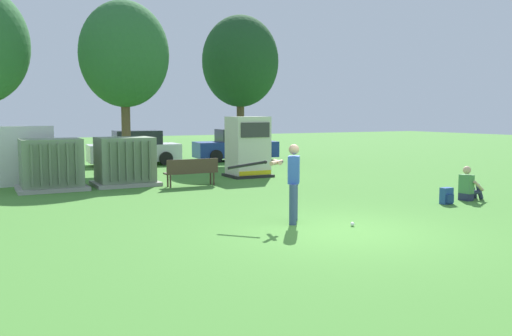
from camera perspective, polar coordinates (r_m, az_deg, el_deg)
ground_plane at (r=11.25m, az=9.22°, el=-6.63°), size 96.00×96.00×0.00m
transformer_west at (r=18.12m, az=-20.93°, el=0.29°), size 2.10×1.70×1.62m
transformer_mid_west at (r=18.61m, az=-13.76°, el=0.64°), size 2.10×1.70×1.62m
generator_enclosure at (r=20.51m, az=-0.87°, el=2.24°), size 1.60×1.40×2.30m
park_bench at (r=17.95m, az=-6.85°, el=-0.23°), size 1.80×0.41×0.92m
batter at (r=11.83m, az=3.76°, el=-1.16°), size 1.44×1.16×1.74m
sports_ball at (r=11.74m, az=10.21°, el=-5.90°), size 0.09×0.09×0.09m
seated_spectator at (r=16.09m, az=21.67°, el=-1.86°), size 0.74×0.56×0.96m
backpack at (r=15.22m, az=19.62°, el=-2.83°), size 0.32×0.26×0.44m
tree_center_left at (r=23.45m, az=-13.83°, el=11.61°), size 3.70×3.70×7.07m
tree_center_right at (r=27.13m, az=-1.68°, el=11.22°), size 3.80×3.80×7.26m
parked_car_left_of_center at (r=25.96m, az=-12.75°, el=1.99°), size 4.31×2.13×1.62m
parked_car_right_of_center at (r=27.69m, az=-2.11°, el=2.36°), size 4.37×2.29×1.62m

